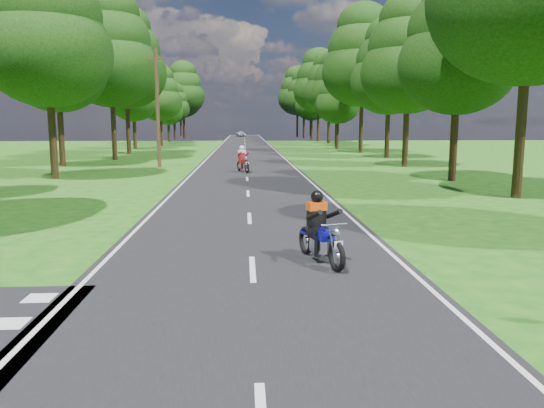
{
  "coord_description": "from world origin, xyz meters",
  "views": [
    {
      "loc": [
        -0.16,
        -8.91,
        3.11
      ],
      "look_at": [
        0.52,
        4.0,
        1.1
      ],
      "focal_mm": 35.0,
      "sensor_mm": 36.0,
      "label": 1
    }
  ],
  "objects": [
    {
      "name": "main_road",
      "position": [
        0.0,
        50.0,
        0.01
      ],
      "size": [
        7.0,
        140.0,
        0.02
      ],
      "primitive_type": "cube",
      "color": "black",
      "rests_on": "ground"
    },
    {
      "name": "distant_car",
      "position": [
        -0.76,
        104.03,
        0.63
      ],
      "size": [
        2.52,
        3.86,
        1.22
      ],
      "primitive_type": "imported",
      "rotation": [
        0.0,
        0.0,
        0.33
      ],
      "color": "silver",
      "rests_on": "main_road"
    },
    {
      "name": "ground",
      "position": [
        0.0,
        0.0,
        0.0
      ],
      "size": [
        160.0,
        160.0,
        0.0
      ],
      "primitive_type": "plane",
      "color": "#1A5413",
      "rests_on": "ground"
    },
    {
      "name": "telegraph_pole",
      "position": [
        -6.0,
        28.0,
        4.07
      ],
      "size": [
        1.2,
        0.26,
        8.0
      ],
      "color": "#382616",
      "rests_on": "ground"
    },
    {
      "name": "rider_far_red",
      "position": [
        -0.23,
        23.99,
        0.84
      ],
      "size": [
        1.21,
        2.08,
        1.65
      ],
      "primitive_type": null,
      "rotation": [
        0.0,
        0.0,
        0.3
      ],
      "color": "#940B0B",
      "rests_on": "main_road"
    },
    {
      "name": "road_markings",
      "position": [
        -0.14,
        48.13,
        0.02
      ],
      "size": [
        7.4,
        140.0,
        0.01
      ],
      "color": "silver",
      "rests_on": "main_road"
    },
    {
      "name": "rider_near_blue",
      "position": [
        1.52,
        2.47,
        0.82
      ],
      "size": [
        1.17,
        2.01,
        1.59
      ],
      "primitive_type": null,
      "rotation": [
        0.0,
        0.0,
        0.3
      ],
      "color": "#0F0D97",
      "rests_on": "main_road"
    },
    {
      "name": "treeline",
      "position": [
        1.43,
        60.06,
        8.25
      ],
      "size": [
        40.0,
        115.35,
        14.78
      ],
      "color": "black",
      "rests_on": "ground"
    }
  ]
}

